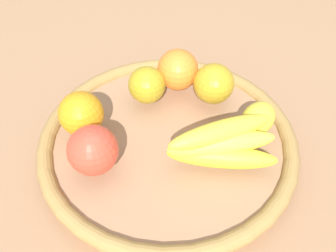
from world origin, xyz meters
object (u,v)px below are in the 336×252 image
object	(u,v)px
apple_0	(93,150)
apple_2	(214,84)
banana_bunch	(221,144)
orange_1	(178,70)
lemon_0	(258,119)
orange_0	(81,114)
apple_1	(147,85)

from	to	relation	value
apple_0	apple_2	bearing A→B (deg)	-127.70
banana_bunch	apple_2	size ratio (longest dim) A/B	2.40
orange_1	lemon_0	bearing A→B (deg)	152.22
apple_2	lemon_0	xyz separation A→B (m)	(-0.08, 0.06, -0.01)
orange_0	lemon_0	size ratio (longest dim) A/B	1.07
apple_1	apple_0	world-z (taller)	apple_0
orange_0	orange_1	xyz separation A→B (m)	(-0.12, -0.14, 0.00)
banana_bunch	orange_0	size ratio (longest dim) A/B	2.36
orange_0	apple_0	distance (m)	0.08
orange_0	apple_2	distance (m)	0.23
orange_0	apple_2	size ratio (longest dim) A/B	1.02
banana_bunch	apple_0	world-z (taller)	apple_0
lemon_0	orange_1	bearing A→B (deg)	-27.78
apple_1	orange_1	xyz separation A→B (m)	(-0.04, -0.05, 0.00)
apple_1	lemon_0	world-z (taller)	apple_1
banana_bunch	orange_0	distance (m)	0.22
apple_2	orange_0	bearing A→B (deg)	32.31
apple_2	banana_bunch	bearing A→B (deg)	103.55
apple_1	banana_bunch	world-z (taller)	same
apple_0	orange_1	world-z (taller)	apple_0
banana_bunch	apple_0	bearing A→B (deg)	18.21
apple_1	orange_1	distance (m)	0.07
lemon_0	apple_0	bearing A→B (deg)	30.27
orange_0	lemon_0	distance (m)	0.28
apple_0	banana_bunch	bearing A→B (deg)	-161.79
orange_0	orange_1	distance (m)	0.19
banana_bunch	apple_2	world-z (taller)	apple_2
apple_0	orange_1	bearing A→B (deg)	-110.43
apple_0	apple_1	bearing A→B (deg)	-102.04
apple_1	orange_0	xyz separation A→B (m)	(0.08, 0.09, 0.00)
lemon_0	orange_1	xyz separation A→B (m)	(0.15, -0.08, 0.01)
banana_bunch	apple_2	distance (m)	0.13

